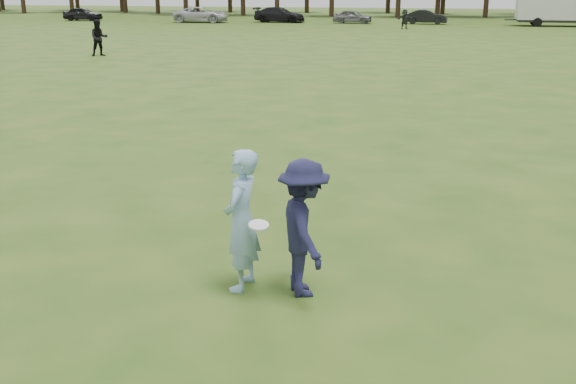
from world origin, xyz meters
name	(u,v)px	position (x,y,z in m)	size (l,w,h in m)	color
ground	(212,293)	(0.00, 0.00, 0.00)	(200.00, 200.00, 0.00)	#284B15
thrower	(241,220)	(0.36, 0.29, 0.98)	(0.72, 0.47, 1.96)	#8EB8DC
defender	(304,228)	(1.21, 0.30, 0.93)	(1.21, 0.69, 1.87)	#191A39
player_far_a	(99,38)	(-15.59, 27.41, 1.00)	(0.97, 0.76, 2.00)	black
player_far_d	(405,19)	(0.07, 53.18, 0.84)	(1.55, 0.49, 1.67)	#242424
car_a	(83,14)	(-33.59, 58.94, 0.69)	(1.63, 4.04, 1.38)	black
car_c	(201,15)	(-20.38, 58.53, 0.76)	(2.52, 5.47, 1.52)	silver
car_d	(280,15)	(-12.71, 60.31, 0.75)	(2.09, 5.14, 1.49)	black
car_e	(353,17)	(-5.32, 60.24, 0.65)	(1.55, 3.84, 1.31)	slate
car_f	(426,17)	(1.78, 60.53, 0.67)	(1.41, 4.05, 1.33)	black
disc_in_play	(259,225)	(0.68, -0.02, 1.05)	(0.29, 0.29, 0.09)	white
cargo_trailer	(563,6)	(14.00, 59.80, 1.78)	(9.00, 2.75, 3.20)	silver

